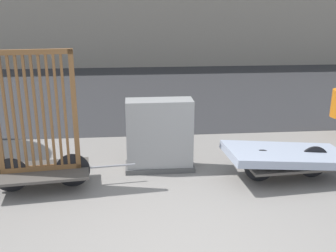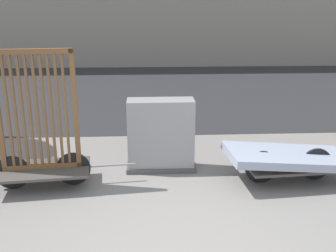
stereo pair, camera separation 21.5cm
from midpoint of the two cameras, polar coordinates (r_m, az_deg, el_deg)
The scene contains 4 objects.
road_strip at distance 12.65m, azimuth -3.36°, elevation 5.32°, with size 56.00×9.24×0.01m.
bike_cart_with_bedframe at distance 5.98m, azimuth -19.12°, elevation -2.57°, with size 2.08×0.93×2.05m.
bike_cart_with_mattress at distance 6.33m, azimuth 16.09°, elevation -4.31°, with size 2.37×1.03×0.55m.
utility_cabinet at distance 6.39m, azimuth -2.21°, elevation -1.69°, with size 1.13×0.46×1.18m.
Camera 1 is at (-0.50, -3.45, 2.63)m, focal length 42.00 mm.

